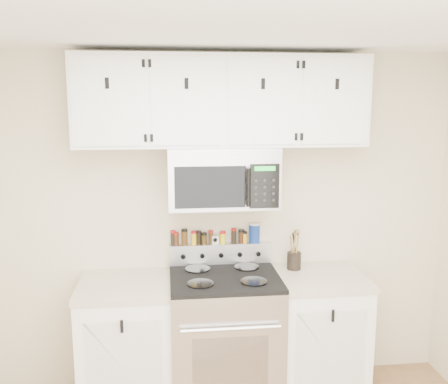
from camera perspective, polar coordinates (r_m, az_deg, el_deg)
name	(u,v)px	position (r m, az deg, el deg)	size (l,w,h in m)	color
back_wall	(220,223)	(3.74, -0.49, -3.56)	(3.50, 0.01, 2.50)	beige
ceiling	(270,5)	(1.94, 5.33, 20.53)	(3.50, 3.50, 0.01)	white
range	(225,337)	(3.71, 0.07, -16.26)	(0.76, 0.65, 1.10)	#B7B7BA
base_cabinet_left	(127,344)	(3.74, -11.01, -16.72)	(0.64, 0.62, 0.92)	white
base_cabinet_right	(317,334)	(3.88, 10.61, -15.66)	(0.64, 0.62, 0.92)	white
microwave	(223,177)	(3.48, -0.16, 1.76)	(0.76, 0.44, 0.42)	#9E9EA3
upper_cabinets	(222,101)	(3.47, -0.22, 10.35)	(2.00, 0.35, 0.62)	white
utensil_crock	(294,259)	(3.76, 8.00, -7.63)	(0.10, 0.10, 0.30)	black
kitchen_timer	(215,240)	(3.74, -1.06, -5.47)	(0.05, 0.04, 0.06)	silver
salt_canister	(254,233)	(3.77, 3.49, -4.68)	(0.08, 0.08, 0.15)	navy
spice_jar_0	(173,238)	(3.71, -5.83, -5.22)	(0.04, 0.04, 0.11)	black
spice_jar_1	(176,239)	(3.72, -5.51, -5.32)	(0.04, 0.04, 0.10)	#42200F
spice_jar_2	(185,237)	(3.72, -4.53, -5.14)	(0.05, 0.05, 0.12)	#462D10
spice_jar_3	(194,238)	(3.72, -3.46, -5.24)	(0.04, 0.04, 0.10)	yellow
spice_jar_4	(199,237)	(3.72, -2.92, -5.21)	(0.04, 0.04, 0.10)	black
spice_jar_5	(204,238)	(3.73, -2.30, -5.32)	(0.04, 0.04, 0.09)	#3A290E
spice_jar_6	(211,237)	(3.73, -1.51, -5.17)	(0.04, 0.04, 0.10)	#39260D
spice_jar_7	(223,237)	(3.74, -0.14, -5.20)	(0.04, 0.04, 0.09)	gold
spice_jar_8	(234,236)	(3.75, 1.13, -5.02)	(0.04, 0.04, 0.11)	black
spice_jar_9	(241,236)	(3.76, 2.00, -5.07)	(0.05, 0.05, 0.10)	#3A1E0E
spice_jar_10	(244,237)	(3.76, 2.33, -5.16)	(0.04, 0.04, 0.09)	gold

